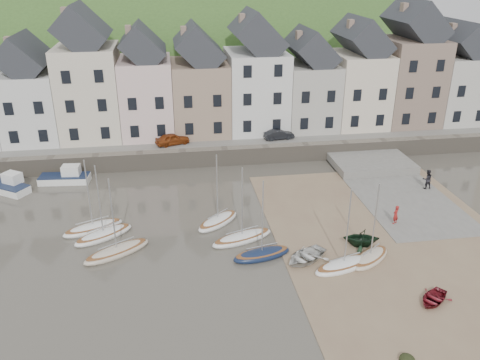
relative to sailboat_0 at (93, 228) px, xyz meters
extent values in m
plane|color=#423C34|center=(12.08, -4.55, -0.26)|extent=(160.00, 160.00, 0.00)
cube|color=#385923|center=(12.08, 27.45, 0.49)|extent=(90.00, 30.00, 1.50)
cube|color=slate|center=(12.08, 15.95, 1.29)|extent=(70.00, 7.00, 0.10)
cube|color=slate|center=(12.08, 12.45, 0.64)|extent=(70.00, 1.20, 1.80)
cube|color=#7F644D|center=(23.08, -4.55, -0.23)|extent=(18.00, 26.00, 0.06)
cube|color=slate|center=(27.08, 3.45, -0.20)|extent=(8.00, 18.00, 0.12)
ellipsoid|color=#385923|center=(7.08, 55.45, -18.26)|extent=(134.40, 84.00, 84.00)
cube|color=silver|center=(-7.97, 19.45, 4.99)|extent=(5.80, 8.00, 7.50)
cube|color=gray|center=(-9.42, 19.45, 11.66)|extent=(0.60, 0.90, 1.40)
cube|color=beige|center=(-1.82, 19.45, 6.24)|extent=(6.40, 8.00, 10.00)
cube|color=gray|center=(-3.42, 19.45, 14.46)|extent=(0.60, 0.90, 1.40)
cube|color=beige|center=(4.23, 19.45, 5.49)|extent=(5.60, 8.00, 8.50)
cube|color=gray|center=(2.83, 19.45, 12.56)|extent=(0.60, 0.90, 1.40)
cube|color=gray|center=(10.18, 19.45, 5.24)|extent=(6.20, 8.00, 8.00)
cube|color=gray|center=(8.63, 19.45, 12.36)|extent=(0.60, 0.90, 1.40)
cube|color=silver|center=(16.63, 19.45, 5.74)|extent=(6.60, 8.00, 9.00)
cube|color=gray|center=(14.98, 19.45, 13.56)|extent=(0.60, 0.90, 1.40)
cube|color=#AFABA0|center=(22.88, 19.45, 4.99)|extent=(5.80, 8.00, 7.50)
cube|color=gray|center=(21.43, 19.45, 11.66)|extent=(0.60, 0.90, 1.40)
cube|color=beige|center=(28.83, 19.45, 5.49)|extent=(6.00, 8.00, 8.50)
cube|color=gray|center=(27.33, 19.45, 12.76)|extent=(0.60, 0.90, 1.40)
cube|color=#816B5C|center=(35.08, 19.45, 6.24)|extent=(6.40, 8.00, 10.00)
cube|color=gray|center=(33.48, 19.45, 14.46)|extent=(0.60, 0.90, 1.40)
cube|color=beige|center=(41.23, 19.45, 5.24)|extent=(5.80, 8.00, 8.00)
cube|color=gray|center=(39.78, 19.45, 12.16)|extent=(0.60, 0.90, 1.40)
ellipsoid|color=white|center=(0.00, 0.00, -0.06)|extent=(5.01, 3.32, 0.84)
ellipsoid|color=brown|center=(0.00, 0.00, 0.16)|extent=(4.60, 3.04, 0.20)
cylinder|color=#B2B5B7|center=(0.00, 0.00, 3.04)|extent=(0.10, 0.10, 5.60)
cylinder|color=#B2B5B7|center=(0.00, 0.00, 0.69)|extent=(2.46, 1.15, 0.08)
ellipsoid|color=white|center=(0.93, -1.24, -0.06)|extent=(4.86, 3.84, 0.84)
ellipsoid|color=brown|center=(0.93, -1.24, 0.16)|extent=(4.46, 3.52, 0.20)
cylinder|color=#B2B5B7|center=(0.93, -1.24, 3.04)|extent=(0.10, 0.10, 5.60)
cylinder|color=#B2B5B7|center=(0.93, -1.24, 0.69)|extent=(2.27, 1.49, 0.08)
ellipsoid|color=beige|center=(2.15, -3.84, -0.06)|extent=(5.23, 3.93, 0.84)
ellipsoid|color=brown|center=(2.15, -3.84, 0.16)|extent=(4.80, 3.60, 0.20)
cylinder|color=#B2B5B7|center=(2.15, -3.84, 3.04)|extent=(0.10, 0.10, 5.60)
cylinder|color=#B2B5B7|center=(2.15, -3.84, 0.69)|extent=(2.50, 1.52, 0.08)
ellipsoid|color=white|center=(9.97, -0.37, -0.06)|extent=(4.25, 4.01, 0.84)
ellipsoid|color=brown|center=(9.97, -0.37, 0.16)|extent=(3.90, 3.67, 0.20)
cylinder|color=#B2B5B7|center=(9.97, -0.37, 3.04)|extent=(0.10, 0.10, 5.60)
cylinder|color=#B2B5B7|center=(9.97, -0.37, 0.69)|extent=(1.84, 1.65, 0.08)
ellipsoid|color=white|center=(11.54, -3.28, -0.06)|extent=(5.29, 3.16, 0.84)
ellipsoid|color=brown|center=(11.54, -3.28, 0.16)|extent=(4.86, 2.89, 0.20)
cylinder|color=#B2B5B7|center=(11.54, -3.28, 3.04)|extent=(0.10, 0.10, 5.60)
cylinder|color=#B2B5B7|center=(11.54, -3.28, 0.69)|extent=(2.66, 1.04, 0.08)
ellipsoid|color=#13203D|center=(12.59, -5.78, -0.06)|extent=(4.63, 2.44, 0.84)
ellipsoid|color=brown|center=(12.59, -5.78, 0.16)|extent=(4.26, 2.23, 0.20)
cylinder|color=#B2B5B7|center=(12.59, -5.78, 3.04)|extent=(0.10, 0.10, 5.60)
cylinder|color=#B2B5B7|center=(12.59, -5.78, 0.69)|extent=(2.38, 0.62, 0.08)
ellipsoid|color=white|center=(18.02, -8.04, -0.06)|extent=(5.01, 2.89, 0.84)
ellipsoid|color=brown|center=(18.02, -8.04, 0.16)|extent=(4.60, 2.64, 0.20)
cylinder|color=#B2B5B7|center=(18.02, -8.04, 3.04)|extent=(0.10, 0.10, 5.60)
cylinder|color=#B2B5B7|center=(18.02, -8.04, 0.69)|extent=(2.53, 0.88, 0.08)
ellipsoid|color=beige|center=(20.21, -7.41, -0.06)|extent=(4.11, 3.63, 0.84)
ellipsoid|color=brown|center=(20.21, -7.41, 0.16)|extent=(3.77, 3.32, 0.20)
cylinder|color=#B2B5B7|center=(20.21, -7.41, 3.04)|extent=(0.10, 0.10, 5.60)
cylinder|color=#B2B5B7|center=(20.21, -7.41, 0.69)|extent=(1.81, 1.40, 0.08)
cube|color=white|center=(-8.86, 8.67, 0.09)|extent=(4.71, 3.90, 0.70)
cube|color=#13203D|center=(-8.86, 8.67, 0.46)|extent=(4.66, 3.89, 0.08)
cube|color=white|center=(-8.29, 9.04, 0.94)|extent=(1.98, 1.87, 1.00)
cube|color=white|center=(-3.86, 10.05, 0.09)|extent=(4.88, 2.11, 0.70)
cube|color=#13203D|center=(-3.86, 10.05, 0.46)|extent=(4.79, 2.15, 0.08)
cube|color=white|center=(-3.15, 10.12, 0.94)|extent=(1.76, 1.34, 1.00)
imported|color=silver|center=(15.58, -6.78, 0.16)|extent=(4.27, 3.96, 0.72)
imported|color=black|center=(20.25, -5.43, 0.50)|extent=(3.09, 2.81, 1.41)
imported|color=maroon|center=(22.29, -12.52, 0.06)|extent=(3.13, 3.01, 0.53)
imported|color=maroon|center=(24.25, -2.63, 0.66)|extent=(0.70, 0.64, 1.60)
imported|color=black|center=(30.07, 3.34, 0.80)|extent=(0.92, 0.72, 1.88)
imported|color=#8A3B14|center=(6.75, 14.95, 1.96)|extent=(3.93, 2.57, 1.24)
imported|color=black|center=(18.48, 14.95, 1.88)|extent=(3.42, 1.55, 1.09)
ellipsoid|color=black|center=(18.39, -17.06, -0.09)|extent=(0.84, 0.93, 0.55)
camera|label=1|loc=(6.51, -35.70, 19.52)|focal=36.91mm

